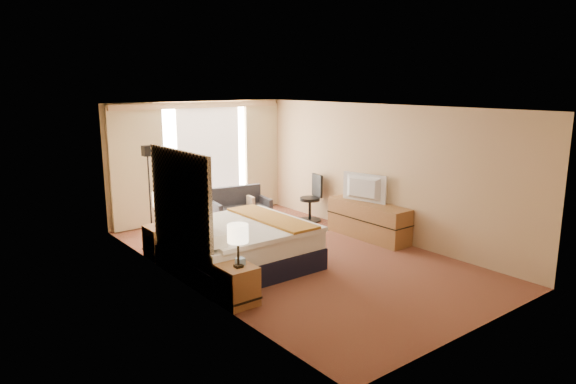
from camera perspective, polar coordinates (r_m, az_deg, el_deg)
floor at (r=9.10m, az=0.84°, el=-7.16°), size 4.20×7.00×0.02m
ceiling at (r=8.60m, az=0.89°, el=9.43°), size 4.20×7.00×0.02m
wall_back at (r=11.65m, az=-9.99°, el=3.50°), size 4.20×0.02×2.60m
wall_front at (r=6.48m, az=20.65°, el=-3.87°), size 4.20×0.02×2.60m
wall_left at (r=7.65m, az=-11.51°, el=-0.98°), size 0.02×7.00×2.60m
wall_right at (r=10.18m, az=10.13°, el=2.28°), size 0.02×7.00×2.60m
headboard at (r=7.84m, az=-11.90°, el=-0.82°), size 0.06×1.85×1.50m
nightstand_left at (r=7.18m, az=-5.68°, el=-10.24°), size 0.45×0.52×0.55m
nightstand_right at (r=9.28m, az=-14.00°, el=-5.36°), size 0.45×0.52×0.55m
media_dresser at (r=10.19m, az=8.91°, el=-3.14°), size 0.50×1.80×0.70m
window at (r=11.74m, az=-8.85°, el=3.70°), size 2.30×0.02×2.30m
curtains at (r=11.54m, az=-9.76°, el=3.97°), size 4.12×0.19×2.56m
bed at (r=8.51m, az=-5.40°, el=-5.90°), size 2.13×1.95×1.04m
loveseat at (r=11.22m, az=-5.33°, el=-2.14°), size 1.33×0.86×0.77m
floor_lamp at (r=9.88m, az=-15.22°, el=1.85°), size 0.24×0.24×1.86m
desk_chair at (r=11.31m, az=2.69°, el=-0.92°), size 0.50×0.50×1.03m
lamp_left at (r=6.88m, az=-5.60°, el=-4.70°), size 0.29×0.29×0.60m
lamp_right at (r=9.03m, az=-13.89°, el=-0.86°), size 0.29×0.29×0.62m
tissue_box at (r=7.10m, az=-5.32°, el=-7.70°), size 0.11×0.11×0.10m
telephone at (r=9.27m, az=-13.65°, el=-3.34°), size 0.23×0.19×0.08m
television at (r=10.11m, az=8.20°, el=0.42°), size 0.33×0.97×0.55m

